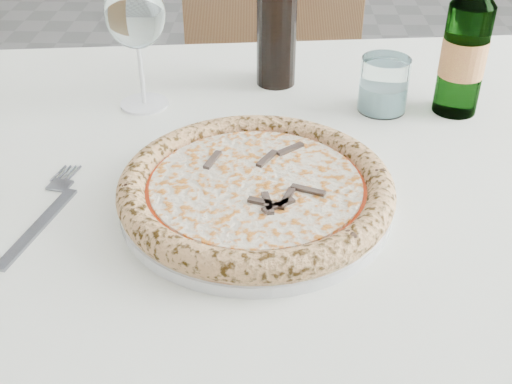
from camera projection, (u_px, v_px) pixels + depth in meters
dining_table at (258, 216)px, 0.89m from camera, size 1.54×1.02×0.76m
chair_far at (263, 81)px, 1.59m from camera, size 0.52×0.52×0.93m
plate at (256, 200)px, 0.75m from camera, size 0.32×0.32×0.02m
pizza at (256, 187)px, 0.74m from camera, size 0.32×0.32×0.03m
fork at (45, 213)px, 0.74m from camera, size 0.05×0.22×0.00m
wine_glass at (135, 17)px, 0.90m from camera, size 0.09×0.09×0.19m
tumbler at (383, 88)px, 0.95m from camera, size 0.07×0.07×0.08m
beer_bottle at (465, 47)px, 0.91m from camera, size 0.06×0.06×0.25m
wine_bottle at (277, 17)px, 0.99m from camera, size 0.06×0.06×0.26m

